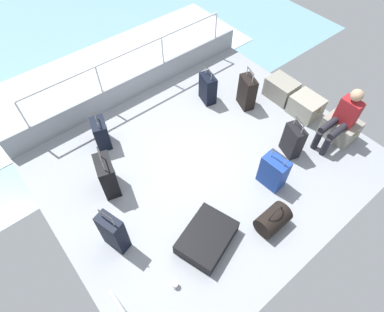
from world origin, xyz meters
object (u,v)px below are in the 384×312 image
Objects in this scene: cargo_crate_2 at (340,128)px; passenger_seated at (342,118)px; suitcase_1 at (208,88)px; suitcase_6 at (207,238)px; cargo_crate_0 at (281,89)px; suitcase_0 at (107,176)px; suitcase_7 at (101,134)px; paper_cup at (175,285)px; suitcase_2 at (293,140)px; suitcase_4 at (273,172)px; duffel_bag at (273,220)px; cargo_crate_1 at (306,106)px; suitcase_3 at (247,92)px; suitcase_5 at (113,232)px.

passenger_seated reaches higher than cargo_crate_2.
suitcase_1 is 2.96m from suitcase_6.
cargo_crate_0 is 3.73m from suitcase_0.
suitcase_0 is 1.27× the size of suitcase_7.
paper_cup is at bearing -4.05° from suitcase_0.
passenger_seated is 0.88m from suitcase_2.
suitcase_4 reaches higher than paper_cup.
cargo_crate_0 is 3.54m from suitcase_7.
suitcase_6 is (1.65, 0.59, -0.21)m from suitcase_0.
suitcase_7 is 3.15m from duffel_bag.
suitcase_1 is (-2.20, -1.20, 0.10)m from cargo_crate_2.
duffel_bag is (0.44, -2.25, -0.02)m from cargo_crate_2.
duffel_bag is (0.52, -0.56, -0.12)m from suitcase_4.
paper_cup is at bearing -75.77° from cargo_crate_1.
suitcase_3 reaches higher than suitcase_4.
suitcase_4 is 0.79× the size of suitcase_6.
passenger_seated is at bearing -90.00° from cargo_crate_2.
suitcase_0 reaches higher than cargo_crate_0.
cargo_crate_2 is at bearing 0.93° from cargo_crate_0.
suitcase_3 reaches higher than cargo_crate_1.
suitcase_3 is 2.79m from suitcase_7.
suitcase_5 is (-0.75, -4.14, 0.17)m from cargo_crate_2.
suitcase_0 reaches higher than suitcase_3.
paper_cup is (2.43, -2.66, -0.24)m from suitcase_1.
suitcase_2 reaches higher than suitcase_6.
duffel_bag is at bearing -36.41° from suitcase_3.
cargo_crate_0 is 0.79× the size of suitcase_2.
suitcase_3 is (-1.33, 0.25, 0.02)m from suitcase_2.
cargo_crate_1 is at bearing 76.68° from suitcase_0.
passenger_seated is 2.21× the size of duffel_bag.
cargo_crate_0 is 0.82× the size of suitcase_1.
suitcase_0 is at bearing -144.09° from duffel_bag.
suitcase_1 is at bearing -155.10° from passenger_seated.
passenger_seated reaches higher than suitcase_5.
cargo_crate_2 is 0.87× the size of suitcase_7.
suitcase_0 is 1.06× the size of suitcase_3.
suitcase_4 is at bearing 133.27° from duffel_bag.
cargo_crate_2 is at bearing 72.70° from suitcase_2.
suitcase_4 reaches higher than cargo_crate_1.
suitcase_6 is at bearing 19.75° from suitcase_0.
suitcase_0 is 0.96m from suitcase_7.
duffel_bag is (2.07, -1.53, -0.15)m from suitcase_3.
suitcase_5 is at bearing -97.96° from suitcase_2.
cargo_crate_0 is 1.01× the size of cargo_crate_2.
cargo_crate_1 is 0.74m from cargo_crate_2.
suitcase_0 is at bearing 155.11° from suitcase_5.
suitcase_2 is at bearing -65.15° from cargo_crate_1.
suitcase_1 reaches higher than cargo_crate_0.
suitcase_3 is (-1.63, -0.72, 0.13)m from cargo_crate_2.
suitcase_6 is 2.54m from suitcase_7.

